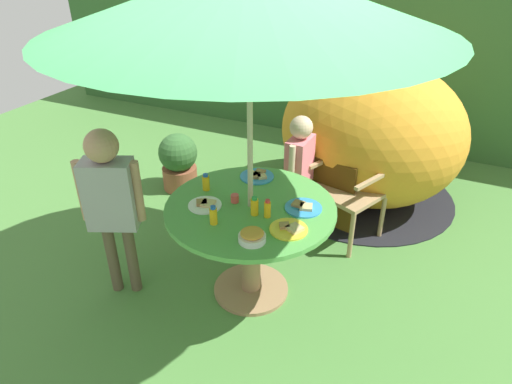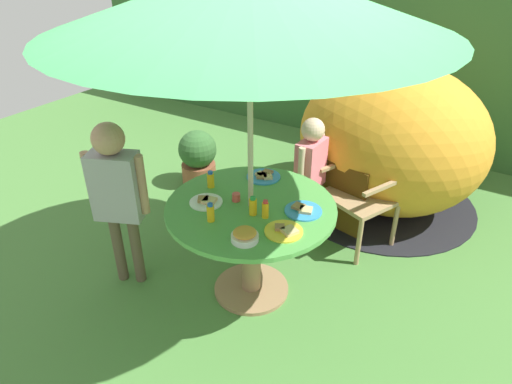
{
  "view_description": "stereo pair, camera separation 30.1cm",
  "coord_description": "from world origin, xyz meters",
  "px_view_note": "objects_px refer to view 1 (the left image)",
  "views": [
    {
      "loc": [
        1.14,
        -2.36,
        2.39
      ],
      "look_at": [
        0.04,
        -0.0,
        0.88
      ],
      "focal_mm": 31.85,
      "sensor_mm": 36.0,
      "label": 1
    },
    {
      "loc": [
        1.4,
        -2.22,
        2.39
      ],
      "look_at": [
        0.04,
        -0.0,
        0.88
      ],
      "focal_mm": 31.85,
      "sensor_mm": 36.0,
      "label": 2
    }
  ],
  "objects_px": {
    "plate_mid_right": "(257,176)",
    "juice_bottle_near_left": "(255,206)",
    "plate_back_edge": "(303,207)",
    "dome_tent": "(371,133)",
    "plate_front_edge": "(205,205)",
    "wooden_chair": "(355,178)",
    "plate_far_right": "(289,229)",
    "juice_bottle_center_front": "(213,215)",
    "child_in_pink_shirt": "(299,162)",
    "child_in_grey_shirt": "(110,195)",
    "snack_bowl": "(252,236)",
    "juice_bottle_near_right": "(206,182)",
    "garden_table": "(251,229)",
    "juice_bottle_far_left": "(267,209)",
    "cup_near": "(235,199)",
    "potted_plant": "(179,161)"
  },
  "relations": [
    {
      "from": "child_in_grey_shirt",
      "to": "dome_tent",
      "type": "bearing_deg",
      "value": 35.2
    },
    {
      "from": "child_in_pink_shirt",
      "to": "child_in_grey_shirt",
      "type": "bearing_deg",
      "value": -33.49
    },
    {
      "from": "garden_table",
      "to": "child_in_grey_shirt",
      "type": "relative_size",
      "value": 0.9
    },
    {
      "from": "dome_tent",
      "to": "cup_near",
      "type": "height_order",
      "value": "dome_tent"
    },
    {
      "from": "plate_front_edge",
      "to": "juice_bottle_far_left",
      "type": "distance_m",
      "value": 0.44
    },
    {
      "from": "child_in_grey_shirt",
      "to": "plate_mid_right",
      "type": "bearing_deg",
      "value": 22.68
    },
    {
      "from": "wooden_chair",
      "to": "snack_bowl",
      "type": "distance_m",
      "value": 1.5
    },
    {
      "from": "garden_table",
      "to": "juice_bottle_far_left",
      "type": "bearing_deg",
      "value": -25.19
    },
    {
      "from": "plate_back_edge",
      "to": "plate_front_edge",
      "type": "relative_size",
      "value": 1.1
    },
    {
      "from": "plate_far_right",
      "to": "juice_bottle_center_front",
      "type": "relative_size",
      "value": 1.87
    },
    {
      "from": "plate_front_edge",
      "to": "juice_bottle_near_right",
      "type": "relative_size",
      "value": 1.8
    },
    {
      "from": "snack_bowl",
      "to": "potted_plant",
      "type": "bearing_deg",
      "value": 136.23
    },
    {
      "from": "juice_bottle_far_left",
      "to": "cup_near",
      "type": "xyz_separation_m",
      "value": [
        -0.28,
        0.07,
        -0.03
      ]
    },
    {
      "from": "potted_plant",
      "to": "cup_near",
      "type": "distance_m",
      "value": 1.74
    },
    {
      "from": "child_in_grey_shirt",
      "to": "snack_bowl",
      "type": "height_order",
      "value": "child_in_grey_shirt"
    },
    {
      "from": "plate_far_right",
      "to": "juice_bottle_center_front",
      "type": "height_order",
      "value": "juice_bottle_center_front"
    },
    {
      "from": "snack_bowl",
      "to": "dome_tent",
      "type": "bearing_deg",
      "value": 83.27
    },
    {
      "from": "garden_table",
      "to": "juice_bottle_near_left",
      "type": "relative_size",
      "value": 8.92
    },
    {
      "from": "child_in_grey_shirt",
      "to": "plate_front_edge",
      "type": "distance_m",
      "value": 0.64
    },
    {
      "from": "garden_table",
      "to": "juice_bottle_center_front",
      "type": "bearing_deg",
      "value": -112.42
    },
    {
      "from": "plate_mid_right",
      "to": "wooden_chair",
      "type": "bearing_deg",
      "value": 49.26
    },
    {
      "from": "dome_tent",
      "to": "juice_bottle_near_left",
      "type": "distance_m",
      "value": 1.9
    },
    {
      "from": "snack_bowl",
      "to": "child_in_grey_shirt",
      "type": "bearing_deg",
      "value": -178.74
    },
    {
      "from": "child_in_grey_shirt",
      "to": "snack_bowl",
      "type": "xyz_separation_m",
      "value": [
        1.05,
        0.02,
        -0.04
      ]
    },
    {
      "from": "plate_back_edge",
      "to": "plate_far_right",
      "type": "height_order",
      "value": "same"
    },
    {
      "from": "plate_mid_right",
      "to": "plate_far_right",
      "type": "distance_m",
      "value": 0.73
    },
    {
      "from": "plate_back_edge",
      "to": "juice_bottle_far_left",
      "type": "height_order",
      "value": "juice_bottle_far_left"
    },
    {
      "from": "plate_back_edge",
      "to": "plate_mid_right",
      "type": "bearing_deg",
      "value": 149.59
    },
    {
      "from": "plate_front_edge",
      "to": "juice_bottle_near_right",
      "type": "xyz_separation_m",
      "value": [
        -0.11,
        0.2,
        0.05
      ]
    },
    {
      "from": "dome_tent",
      "to": "plate_front_edge",
      "type": "xyz_separation_m",
      "value": [
        -0.71,
        -1.91,
        0.08
      ]
    },
    {
      "from": "wooden_chair",
      "to": "child_in_pink_shirt",
      "type": "bearing_deg",
      "value": -129.36
    },
    {
      "from": "plate_mid_right",
      "to": "juice_bottle_near_left",
      "type": "bearing_deg",
      "value": -67.13
    },
    {
      "from": "wooden_chair",
      "to": "cup_near",
      "type": "xyz_separation_m",
      "value": [
        -0.59,
        -1.1,
        0.25
      ]
    },
    {
      "from": "wooden_chair",
      "to": "plate_front_edge",
      "type": "bearing_deg",
      "value": -98.18
    },
    {
      "from": "potted_plant",
      "to": "child_in_grey_shirt",
      "type": "xyz_separation_m",
      "value": [
        0.49,
        -1.5,
        0.52
      ]
    },
    {
      "from": "juice_bottle_near_right",
      "to": "snack_bowl",
      "type": "bearing_deg",
      "value": -36.76
    },
    {
      "from": "plate_front_edge",
      "to": "child_in_pink_shirt",
      "type": "bearing_deg",
      "value": 72.42
    },
    {
      "from": "plate_mid_right",
      "to": "plate_back_edge",
      "type": "bearing_deg",
      "value": -30.41
    },
    {
      "from": "wooden_chair",
      "to": "plate_mid_right",
      "type": "height_order",
      "value": "wooden_chair"
    },
    {
      "from": "child_in_pink_shirt",
      "to": "child_in_grey_shirt",
      "type": "height_order",
      "value": "child_in_grey_shirt"
    },
    {
      "from": "garden_table",
      "to": "cup_near",
      "type": "relative_size",
      "value": 20.75
    },
    {
      "from": "juice_bottle_far_left",
      "to": "juice_bottle_near_left",
      "type": "bearing_deg",
      "value": -173.4
    },
    {
      "from": "plate_front_edge",
      "to": "plate_far_right",
      "type": "height_order",
      "value": "same"
    },
    {
      "from": "plate_mid_right",
      "to": "juice_bottle_far_left",
      "type": "height_order",
      "value": "juice_bottle_far_left"
    },
    {
      "from": "plate_back_edge",
      "to": "cup_near",
      "type": "distance_m",
      "value": 0.47
    },
    {
      "from": "child_in_grey_shirt",
      "to": "juice_bottle_center_front",
      "type": "height_order",
      "value": "child_in_grey_shirt"
    },
    {
      "from": "plate_mid_right",
      "to": "cup_near",
      "type": "distance_m",
      "value": 0.4
    },
    {
      "from": "juice_bottle_near_left",
      "to": "juice_bottle_far_left",
      "type": "bearing_deg",
      "value": 6.6
    },
    {
      "from": "plate_front_edge",
      "to": "juice_bottle_near_left",
      "type": "bearing_deg",
      "value": 7.64
    },
    {
      "from": "child_in_pink_shirt",
      "to": "plate_back_edge",
      "type": "bearing_deg",
      "value": 24.23
    }
  ]
}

